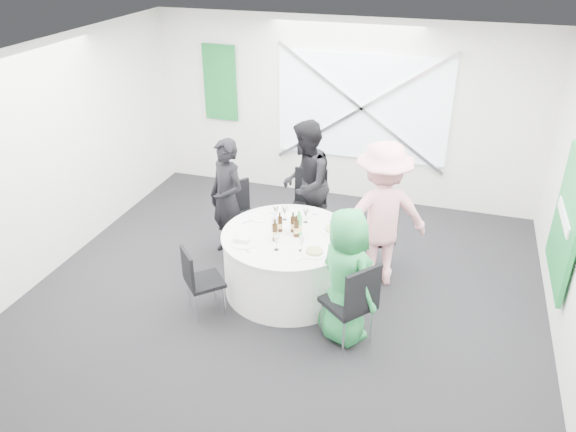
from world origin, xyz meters
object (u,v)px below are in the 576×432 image
(banquet_table, at_px, (288,262))
(green_water_bottle, at_px, (299,226))
(chair_back_right, at_px, (379,230))
(chair_front_left, at_px, (198,277))
(clear_water_bottle, at_px, (275,224))
(chair_back, at_px, (309,201))
(person_man_back_left, at_px, (227,199))
(person_woman_pink, at_px, (381,215))
(person_woman_green, at_px, (346,277))
(chair_back_left, at_px, (240,210))
(person_man_back, at_px, (305,184))
(chair_front_right, at_px, (354,299))

(banquet_table, distance_m, green_water_bottle, 0.52)
(green_water_bottle, bearing_deg, chair_back_right, 42.24)
(chair_front_left, relative_size, clear_water_bottle, 3.15)
(chair_back, bearing_deg, green_water_bottle, -84.05)
(person_man_back_left, bearing_deg, chair_back_right, 35.30)
(banquet_table, height_order, person_woman_pink, person_woman_pink)
(person_woman_green, height_order, green_water_bottle, person_woman_green)
(clear_water_bottle, bearing_deg, chair_back_left, 134.39)
(banquet_table, bearing_deg, clear_water_bottle, 178.47)
(chair_back, bearing_deg, person_man_back_left, -148.19)
(banquet_table, height_order, chair_back_right, chair_back_right)
(person_woman_pink, bearing_deg, person_man_back, -58.52)
(person_man_back_left, bearing_deg, person_woman_pink, 27.50)
(chair_back_left, distance_m, chair_front_left, 1.55)
(chair_back_right, relative_size, person_woman_green, 0.63)
(person_man_back_left, relative_size, person_woman_pink, 0.88)
(chair_front_left, height_order, green_water_bottle, green_water_bottle)
(chair_back, height_order, green_water_bottle, green_water_bottle)
(chair_back_left, xyz_separation_m, chair_front_left, (0.11, -1.54, -0.06))
(person_woman_green, height_order, clear_water_bottle, person_woman_green)
(chair_back_right, bearing_deg, person_man_back, -150.70)
(person_man_back, distance_m, person_woman_pink, 1.32)
(chair_back, xyz_separation_m, person_woman_green, (0.91, -1.88, 0.15))
(person_man_back, height_order, green_water_bottle, person_man_back)
(person_woman_pink, relative_size, person_woman_green, 1.20)
(chair_back, distance_m, person_woman_pink, 1.33)
(chair_back_left, bearing_deg, clear_water_bottle, -95.40)
(chair_front_right, bearing_deg, banquet_table, -90.00)
(person_woman_pink, height_order, clear_water_bottle, person_woman_pink)
(chair_back, distance_m, person_man_back_left, 1.15)
(banquet_table, relative_size, person_man_back, 0.90)
(person_man_back, relative_size, clear_water_bottle, 6.47)
(person_woman_pink, bearing_deg, person_woman_green, 55.20)
(chair_back_left, relative_size, green_water_bottle, 3.03)
(chair_back, bearing_deg, person_woman_green, -68.14)
(green_water_bottle, relative_size, clear_water_bottle, 1.15)
(person_woman_pink, bearing_deg, banquet_table, 0.00)
(person_man_back, bearing_deg, banquet_table, 0.00)
(banquet_table, relative_size, chair_back_right, 1.63)
(chair_front_right, relative_size, person_woman_green, 0.66)
(chair_back_right, height_order, person_woman_green, person_woman_green)
(chair_back_right, xyz_separation_m, person_man_back, (-1.08, 0.43, 0.30))
(person_woman_pink, xyz_separation_m, person_woman_green, (-0.16, -1.16, -0.15))
(clear_water_bottle, bearing_deg, person_woman_green, -33.84)
(green_water_bottle, bearing_deg, person_woman_green, -44.12)
(green_water_bottle, distance_m, clear_water_bottle, 0.29)
(person_woman_green, relative_size, green_water_bottle, 4.92)
(chair_front_right, bearing_deg, chair_back_left, -90.32)
(banquet_table, bearing_deg, chair_back, 94.01)
(chair_back_right, xyz_separation_m, person_man_back_left, (-1.95, -0.20, 0.24))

